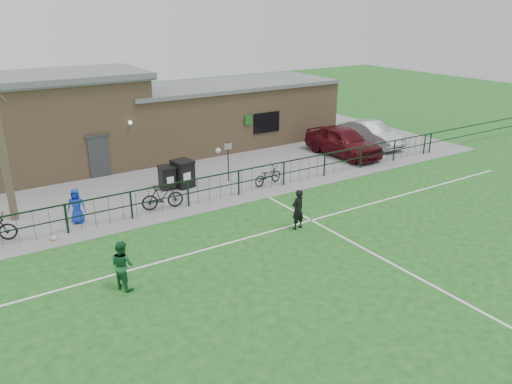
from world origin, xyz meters
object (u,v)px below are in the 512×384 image
wheelie_bin_left (167,178)px  car_maroon (343,141)px  bare_tree (2,148)px  spectator_child (76,206)px  car_silver (371,134)px  ball_ground (54,238)px  bicycle_e (268,175)px  bicycle_d (162,197)px  outfield_player (122,265)px  sign_post (228,161)px  wheelie_bin_right (183,174)px

wheelie_bin_left → car_maroon: car_maroon is taller
bare_tree → spectator_child: bare_tree is taller
car_silver → ball_ground: bearing=-169.7°
car_maroon → car_silver: car_maroon is taller
car_maroon → bicycle_e: 6.67m
spectator_child → bicycle_d: bearing=15.6°
car_maroon → outfield_player: car_maroon is taller
sign_post → bicycle_d: size_ratio=1.13×
spectator_child → outfield_player: 5.70m
bare_tree → car_silver: bare_tree is taller
bare_tree → bicycle_e: (10.92, -2.00, -2.53)m
outfield_player → ball_ground: bearing=-10.1°
bare_tree → bicycle_e: bearing=-10.4°
wheelie_bin_right → bicycle_e: 4.03m
wheelie_bin_left → spectator_child: 4.93m
car_silver → outfield_player: outfield_player is taller
outfield_player → sign_post: bearing=-71.5°
bicycle_e → ball_ground: (-10.02, -0.86, -0.36)m
bare_tree → sign_post: bearing=-3.4°
wheelie_bin_left → outfield_player: 8.84m
bare_tree → wheelie_bin_right: bearing=-0.8°
wheelie_bin_right → spectator_child: 5.55m
spectator_child → car_silver: bearing=29.9°
bare_tree → outfield_player: 8.01m
sign_post → car_maroon: 7.77m
car_maroon → car_silver: (2.90, 0.68, -0.11)m
bicycle_d → ball_ground: size_ratio=8.56×
car_maroon → ball_ground: (-16.43, -2.70, -0.75)m
spectator_child → ball_ground: spectator_child is taller
wheelie_bin_right → bicycle_d: size_ratio=0.68×
car_silver → bicycle_e: 9.64m
bare_tree → car_silver: bearing=1.4°
bare_tree → wheelie_bin_left: (6.64, 0.08, -2.48)m
wheelie_bin_right → outfield_player: 9.09m
bicycle_d → ball_ground: (-4.57, -0.70, -0.45)m
bare_tree → spectator_child: (2.06, -1.73, -2.27)m
wheelie_bin_left → bicycle_d: bicycle_d is taller
car_silver → bicycle_e: bearing=-164.5°
wheelie_bin_right → spectator_child: size_ratio=0.85×
sign_post → car_silver: sign_post is taller
bicycle_d → ball_ground: 4.65m
wheelie_bin_left → spectator_child: size_ratio=0.70×
sign_post → outfield_player: bearing=-137.8°
car_silver → spectator_child: size_ratio=3.14×
wheelie_bin_right → sign_post: sign_post is taller
car_silver → spectator_child: car_silver is taller
car_silver → outfield_player: bearing=-156.0°
wheelie_bin_left → car_silver: car_silver is taller
sign_post → outfield_player: sign_post is taller
wheelie_bin_right → ball_ground: 7.05m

